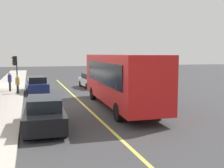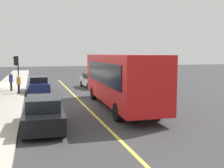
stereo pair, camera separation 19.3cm
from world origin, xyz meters
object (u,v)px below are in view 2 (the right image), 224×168
Objects in this scene: bus at (120,78)px; pedestrian_by_curb at (11,80)px; car_black at (43,114)px; pedestrian_mid_block at (19,83)px; traffic_light at (16,65)px; car_navy at (38,85)px; car_white at (92,81)px.

bus is 6.44× the size of pedestrian_by_curb.
car_black is 13.57m from pedestrian_by_curb.
car_black is 11.81m from pedestrian_mid_block.
pedestrian_by_curb is (-1.43, 0.44, -1.34)m from traffic_light.
bus is at bearing -149.87° from car_navy.
traffic_light is 2.04× the size of pedestrian_mid_block.
car_black is at bearing -172.10° from pedestrian_mid_block.
car_black is 2.50× the size of pedestrian_by_curb.
bus reaches higher than pedestrian_by_curb.
traffic_light is 0.73× the size of car_white.
car_white is (0.30, -7.56, -1.79)m from traffic_light.
pedestrian_by_curb is at bearing 72.75° from car_navy.
bus is 12.92m from traffic_light.
pedestrian_mid_block is at bearing -156.22° from pedestrian_by_curb.
car_white and car_black have the same top height.
traffic_light is 0.73× the size of car_black.
car_navy is 12.62m from car_black.
bus reaches higher than car_navy.
bus is 2.55× the size of car_white.
car_navy is at bearing -138.17° from traffic_light.
bus is at bearing -141.80° from pedestrian_by_curb.
bus reaches higher than traffic_light.
pedestrian_mid_block is at bearing -174.56° from traffic_light.
car_black is at bearing -172.61° from traffic_light.
pedestrian_mid_block is at bearing 40.74° from bus.
bus is at bearing -139.26° from pedestrian_mid_block.
pedestrian_by_curb is at bearing 23.78° from pedestrian_mid_block.
pedestrian_mid_block is at bearing 7.90° from car_black.
pedestrian_by_curb reaches higher than car_white.
car_white is 16.10m from car_black.
car_navy is (-2.46, 5.62, 0.00)m from car_white.
bus reaches higher than pedestrian_mid_block.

